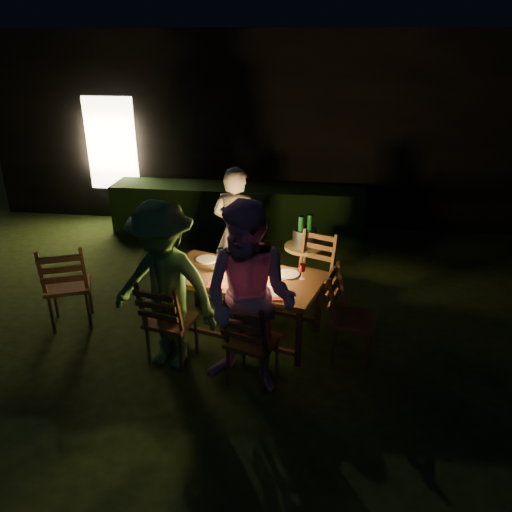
# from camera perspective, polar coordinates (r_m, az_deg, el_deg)

# --- Properties ---
(garden_envelope) EXTENTS (40.00, 40.00, 3.20)m
(garden_envelope) POSITION_cam_1_polar(r_m,az_deg,el_deg) (10.45, 2.83, 15.57)
(garden_envelope) COLOR black
(garden_envelope) RESTS_ON ground
(dining_table) EXTENTS (1.86, 1.26, 0.71)m
(dining_table) POSITION_cam_1_polar(r_m,az_deg,el_deg) (5.43, -1.60, -2.95)
(dining_table) COLOR #4C2A19
(dining_table) RESTS_ON ground
(chair_near_left) EXTENTS (0.54, 0.56, 1.00)m
(chair_near_left) POSITION_cam_1_polar(r_m,az_deg,el_deg) (5.20, -9.69, -8.84)
(chair_near_left) COLOR #4C2A19
(chair_near_left) RESTS_ON ground
(chair_near_right) EXTENTS (0.56, 0.58, 0.98)m
(chair_near_right) POSITION_cam_1_polar(r_m,az_deg,el_deg) (4.84, -0.47, -11.29)
(chair_near_right) COLOR #4C2A19
(chair_near_right) RESTS_ON ground
(chair_far_left) EXTENTS (0.62, 0.65, 1.07)m
(chair_far_left) POSITION_cam_1_polar(r_m,az_deg,el_deg) (6.37, -2.35, -1.84)
(chair_far_left) COLOR #4C2A19
(chair_far_left) RESTS_ON ground
(chair_far_right) EXTENTS (0.59, 0.60, 0.99)m
(chair_far_right) POSITION_cam_1_polar(r_m,az_deg,el_deg) (6.06, 6.26, -3.67)
(chair_far_right) COLOR #4C2A19
(chair_far_right) RESTS_ON ground
(chair_end) EXTENTS (0.57, 0.55, 1.00)m
(chair_end) POSITION_cam_1_polar(r_m,az_deg,el_deg) (5.27, 10.85, -8.51)
(chair_end) COLOR #4C2A19
(chair_end) RESTS_ON ground
(chair_spare) EXTENTS (0.64, 0.66, 1.08)m
(chair_spare) POSITION_cam_1_polar(r_m,az_deg,el_deg) (6.11, -20.47, -4.64)
(chair_spare) COLOR #4C2A19
(chair_spare) RESTS_ON ground
(person_house_side) EXTENTS (0.70, 0.55, 1.68)m
(person_house_side) POSITION_cam_1_polar(r_m,az_deg,el_deg) (6.20, -2.26, 2.63)
(person_house_side) COLOR beige
(person_house_side) RESTS_ON ground
(person_opp_right) EXTENTS (1.05, 0.91, 1.84)m
(person_opp_right) POSITION_cam_1_polar(r_m,az_deg,el_deg) (4.47, -0.74, -5.09)
(person_opp_right) COLOR #D391C1
(person_opp_right) RESTS_ON ground
(person_opp_left) EXTENTS (1.25, 0.92, 1.74)m
(person_opp_left) POSITION_cam_1_polar(r_m,az_deg,el_deg) (4.89, -10.46, -3.54)
(person_opp_left) COLOR #3D7138
(person_opp_left) RESTS_ON ground
(lantern) EXTENTS (0.16, 0.16, 0.35)m
(lantern) POSITION_cam_1_polar(r_m,az_deg,el_deg) (5.35, -0.91, -0.65)
(lantern) COLOR white
(lantern) RESTS_ON dining_table
(plate_far_left) EXTENTS (0.25, 0.25, 0.01)m
(plate_far_left) POSITION_cam_1_polar(r_m,az_deg,el_deg) (5.80, -5.65, -0.39)
(plate_far_left) COLOR white
(plate_far_left) RESTS_ON dining_table
(plate_near_left) EXTENTS (0.25, 0.25, 0.01)m
(plate_near_left) POSITION_cam_1_polar(r_m,az_deg,el_deg) (5.46, -7.84, -2.14)
(plate_near_left) COLOR white
(plate_near_left) RESTS_ON dining_table
(plate_far_right) EXTENTS (0.25, 0.25, 0.01)m
(plate_far_right) POSITION_cam_1_polar(r_m,az_deg,el_deg) (5.43, 3.69, -2.09)
(plate_far_right) COLOR white
(plate_far_right) RESTS_ON dining_table
(plate_near_right) EXTENTS (0.25, 0.25, 0.01)m
(plate_near_right) POSITION_cam_1_polar(r_m,az_deg,el_deg) (5.06, 2.01, -4.10)
(plate_near_right) COLOR white
(plate_near_right) RESTS_ON dining_table
(wineglass_a) EXTENTS (0.06, 0.06, 0.18)m
(wineglass_a) POSITION_cam_1_polar(r_m,az_deg,el_deg) (5.71, -3.19, 0.17)
(wineglass_a) COLOR #59070F
(wineglass_a) RESTS_ON dining_table
(wineglass_b) EXTENTS (0.06, 0.06, 0.18)m
(wineglass_b) POSITION_cam_1_polar(r_m,az_deg,el_deg) (5.58, -8.87, -0.67)
(wineglass_b) COLOR #59070F
(wineglass_b) RESTS_ON dining_table
(wineglass_c) EXTENTS (0.06, 0.06, 0.18)m
(wineglass_c) POSITION_cam_1_polar(r_m,az_deg,el_deg) (5.02, 0.18, -3.27)
(wineglass_c) COLOR #59070F
(wineglass_c) RESTS_ON dining_table
(wineglass_d) EXTENTS (0.06, 0.06, 0.18)m
(wineglass_d) POSITION_cam_1_polar(r_m,az_deg,el_deg) (5.31, 5.30, -1.79)
(wineglass_d) COLOR #59070F
(wineglass_d) RESTS_ON dining_table
(wineglass_e) EXTENTS (0.06, 0.06, 0.18)m
(wineglass_e) POSITION_cam_1_polar(r_m,az_deg,el_deg) (5.16, -4.01, -2.57)
(wineglass_e) COLOR silver
(wineglass_e) RESTS_ON dining_table
(bottle_table) EXTENTS (0.07, 0.07, 0.28)m
(bottle_table) POSITION_cam_1_polar(r_m,az_deg,el_deg) (5.44, -4.02, -0.50)
(bottle_table) COLOR #0F471E
(bottle_table) RESTS_ON dining_table
(napkin_left) EXTENTS (0.18, 0.14, 0.01)m
(napkin_left) POSITION_cam_1_polar(r_m,az_deg,el_deg) (5.20, -4.58, -3.37)
(napkin_left) COLOR red
(napkin_left) RESTS_ON dining_table
(napkin_right) EXTENTS (0.18, 0.14, 0.01)m
(napkin_right) POSITION_cam_1_polar(r_m,az_deg,el_deg) (4.96, 2.76, -4.73)
(napkin_right) COLOR red
(napkin_right) RESTS_ON dining_table
(phone) EXTENTS (0.14, 0.07, 0.01)m
(phone) POSITION_cam_1_polar(r_m,az_deg,el_deg) (5.43, -8.90, -2.38)
(phone) COLOR black
(phone) RESTS_ON dining_table
(side_table) EXTENTS (0.50, 0.50, 0.67)m
(side_table) POSITION_cam_1_polar(r_m,az_deg,el_deg) (6.32, 5.51, 0.52)
(side_table) COLOR olive
(side_table) RESTS_ON ground
(ice_bucket) EXTENTS (0.30, 0.30, 0.22)m
(ice_bucket) POSITION_cam_1_polar(r_m,az_deg,el_deg) (6.24, 5.58, 2.12)
(ice_bucket) COLOR #A5A8AD
(ice_bucket) RESTS_ON side_table
(bottle_bucket_a) EXTENTS (0.07, 0.07, 0.32)m
(bottle_bucket_a) POSITION_cam_1_polar(r_m,az_deg,el_deg) (6.19, 5.12, 2.44)
(bottle_bucket_a) COLOR #0F471E
(bottle_bucket_a) RESTS_ON side_table
(bottle_bucket_b) EXTENTS (0.07, 0.07, 0.32)m
(bottle_bucket_b) POSITION_cam_1_polar(r_m,az_deg,el_deg) (6.26, 6.07, 2.65)
(bottle_bucket_b) COLOR #0F471E
(bottle_bucket_b) RESTS_ON side_table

